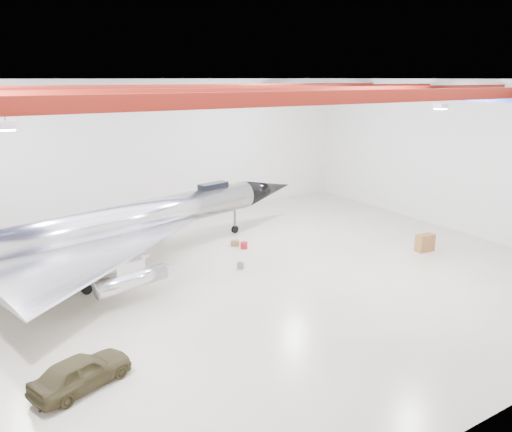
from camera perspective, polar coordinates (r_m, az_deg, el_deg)
floor at (r=28.14m, az=-4.68°, el=-7.71°), size 40.00×40.00×0.00m
wall_back at (r=40.24m, az=-14.70°, el=7.06°), size 40.00×0.00×40.00m
wall_right at (r=39.53m, az=22.06°, el=6.29°), size 0.00×30.00×30.00m
ceiling at (r=25.86m, az=-5.23°, el=15.29°), size 40.00×40.00×0.00m
ceiling_structure at (r=25.88m, az=-5.19°, el=13.79°), size 39.50×29.50×1.08m
jet_aircraft at (r=31.16m, az=-14.75°, el=-1.01°), size 27.43×19.00×7.57m
jeep at (r=20.28m, az=-19.36°, el=-16.44°), size 4.07×2.71×1.29m
desk at (r=34.77m, az=18.74°, el=-2.91°), size 1.29×0.72×1.15m
crate_ply at (r=28.99m, az=-16.85°, el=-7.25°), size 0.62×0.54×0.37m
toolbox_red at (r=35.80m, az=-16.39°, el=-2.92°), size 0.46×0.41×0.27m
engine_drum at (r=30.11m, az=-1.79°, el=-5.69°), size 0.44×0.44×0.37m
parts_bin at (r=34.12m, az=-2.42°, el=-3.10°), size 0.66×0.60×0.37m
crate_small at (r=30.64m, az=-20.89°, el=-6.51°), size 0.35×0.29×0.24m
tool_chest at (r=33.54m, az=-1.38°, el=-3.37°), size 0.58×0.58×0.43m
oil_barrel at (r=31.67m, az=-13.93°, el=-5.02°), size 0.71×0.62×0.43m
spares_box at (r=35.94m, az=-10.87°, el=-2.44°), size 0.40×0.40×0.32m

